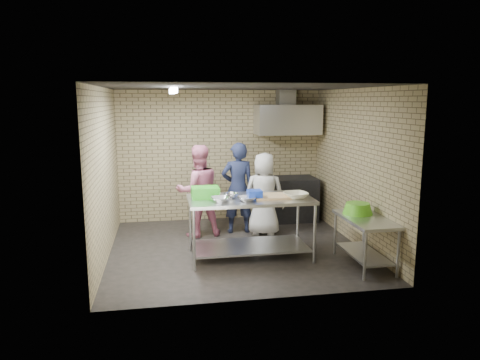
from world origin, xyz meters
name	(u,v)px	position (x,y,z in m)	size (l,w,h in m)	color
floor	(236,248)	(0.00, 0.00, 0.00)	(4.20, 4.20, 0.00)	black
ceiling	(236,87)	(0.00, 0.00, 2.70)	(4.20, 4.20, 0.00)	black
back_wall	(220,156)	(0.00, 2.00, 1.35)	(4.20, 0.06, 2.70)	#94835C
front_wall	(263,196)	(0.00, -2.00, 1.35)	(4.20, 0.06, 2.70)	#94835C
left_wall	(105,174)	(-2.10, 0.00, 1.35)	(0.06, 4.00, 2.70)	#94835C
right_wall	(355,167)	(2.10, 0.00, 1.35)	(0.06, 4.00, 2.70)	#94835C
prep_table	(250,228)	(0.15, -0.44, 0.49)	(1.95, 0.98, 0.98)	silver
side_counter	(365,242)	(1.80, -1.10, 0.38)	(0.60, 1.20, 0.75)	silver
stove	(287,199)	(1.35, 1.65, 0.45)	(1.20, 0.70, 0.90)	black
range_hood	(288,120)	(1.35, 1.70, 2.10)	(1.30, 0.60, 0.60)	silver
hood_duct	(286,97)	(1.35, 1.85, 2.55)	(0.35, 0.30, 0.30)	#A5A8AD
wall_shelf	(299,128)	(1.65, 1.89, 1.92)	(0.80, 0.20, 0.04)	#3F2B19
fluorescent_fixture	(173,91)	(-1.00, 0.00, 2.64)	(0.10, 1.25, 0.08)	white
green_crate	(205,192)	(-0.55, -0.32, 1.06)	(0.43, 0.33, 0.17)	green
blue_tub	(255,195)	(0.20, -0.54, 1.05)	(0.22, 0.22, 0.14)	#1636AB
cutting_board	(272,196)	(0.50, -0.46, 0.99)	(0.60, 0.46, 0.03)	tan
mixing_bowl_a	(220,199)	(-0.35, -0.64, 1.01)	(0.30, 0.30, 0.07)	silver
mixing_bowl_b	(231,196)	(-0.15, -0.39, 1.01)	(0.23, 0.23, 0.07)	silver
mixing_bowl_c	(247,199)	(0.05, -0.66, 1.01)	(0.28, 0.28, 0.07)	silver
ceramic_bowl	(296,195)	(0.85, -0.59, 1.02)	(0.38, 0.38, 0.09)	beige
green_basin	(358,208)	(1.78, -0.85, 0.83)	(0.46, 0.46, 0.17)	#59C626
bottle_red	(287,123)	(1.40, 1.89, 2.03)	(0.07, 0.07, 0.18)	#B22619
man_navy	(238,188)	(0.19, 0.96, 0.86)	(0.63, 0.41, 1.72)	black
woman_pink	(198,191)	(-0.56, 0.86, 0.85)	(0.83, 0.64, 1.70)	#CB6B8A
woman_white	(264,194)	(0.65, 0.73, 0.77)	(0.76, 0.49, 1.55)	silver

